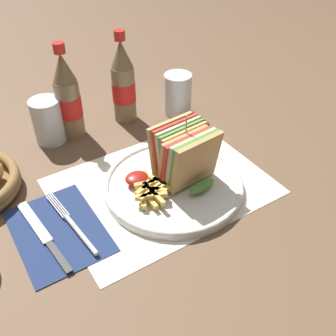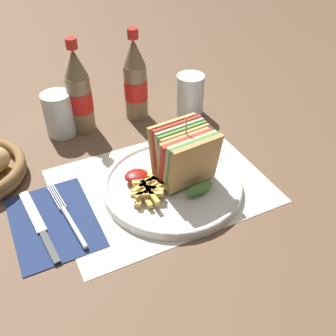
{
  "view_description": "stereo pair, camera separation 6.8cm",
  "coord_description": "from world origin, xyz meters",
  "px_view_note": "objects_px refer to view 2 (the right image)",
  "views": [
    {
      "loc": [
        -0.35,
        -0.48,
        0.54
      ],
      "look_at": [
        -0.02,
        0.04,
        0.04
      ],
      "focal_mm": 42.0,
      "sensor_mm": 36.0,
      "label": 1
    },
    {
      "loc": [
        -0.3,
        -0.52,
        0.54
      ],
      "look_at": [
        -0.02,
        0.04,
        0.04
      ],
      "focal_mm": 42.0,
      "sensor_mm": 36.0,
      "label": 2
    }
  ],
  "objects_px": {
    "glass_far": "(59,117)",
    "glass_near": "(190,95)",
    "fork": "(70,220)",
    "coke_bottle_near": "(79,93)",
    "plate_main": "(172,185)",
    "knife": "(39,225)",
    "coke_bottle_far": "(135,82)",
    "club_sandwich": "(186,156)"
  },
  "relations": [
    {
      "from": "club_sandwich",
      "to": "knife",
      "type": "height_order",
      "value": "club_sandwich"
    },
    {
      "from": "knife",
      "to": "glass_far",
      "type": "bearing_deg",
      "value": 62.46
    },
    {
      "from": "club_sandwich",
      "to": "fork",
      "type": "relative_size",
      "value": 0.78
    },
    {
      "from": "fork",
      "to": "coke_bottle_near",
      "type": "bearing_deg",
      "value": 63.06
    },
    {
      "from": "knife",
      "to": "fork",
      "type": "bearing_deg",
      "value": -21.57
    },
    {
      "from": "plate_main",
      "to": "coke_bottle_far",
      "type": "xyz_separation_m",
      "value": [
        0.05,
        0.29,
        0.09
      ]
    },
    {
      "from": "plate_main",
      "to": "knife",
      "type": "bearing_deg",
      "value": 177.26
    },
    {
      "from": "glass_far",
      "to": "glass_near",
      "type": "bearing_deg",
      "value": -9.45
    },
    {
      "from": "fork",
      "to": "coke_bottle_near",
      "type": "height_order",
      "value": "coke_bottle_near"
    },
    {
      "from": "fork",
      "to": "club_sandwich",
      "type": "bearing_deg",
      "value": -4.53
    },
    {
      "from": "fork",
      "to": "glass_near",
      "type": "distance_m",
      "value": 0.46
    },
    {
      "from": "coke_bottle_far",
      "to": "glass_near",
      "type": "height_order",
      "value": "coke_bottle_far"
    },
    {
      "from": "plate_main",
      "to": "knife",
      "type": "distance_m",
      "value": 0.27
    },
    {
      "from": "fork",
      "to": "knife",
      "type": "relative_size",
      "value": 0.91
    },
    {
      "from": "knife",
      "to": "glass_near",
      "type": "relative_size",
      "value": 1.92
    },
    {
      "from": "glass_near",
      "to": "knife",
      "type": "bearing_deg",
      "value": -151.93
    },
    {
      "from": "club_sandwich",
      "to": "glass_far",
      "type": "relative_size",
      "value": 1.37
    },
    {
      "from": "glass_near",
      "to": "coke_bottle_far",
      "type": "bearing_deg",
      "value": 160.75
    },
    {
      "from": "coke_bottle_far",
      "to": "glass_far",
      "type": "bearing_deg",
      "value": 177.43
    },
    {
      "from": "knife",
      "to": "glass_far",
      "type": "height_order",
      "value": "glass_far"
    },
    {
      "from": "coke_bottle_far",
      "to": "knife",
      "type": "bearing_deg",
      "value": -138.0
    },
    {
      "from": "coke_bottle_far",
      "to": "club_sandwich",
      "type": "bearing_deg",
      "value": -93.24
    },
    {
      "from": "glass_far",
      "to": "knife",
      "type": "bearing_deg",
      "value": -112.01
    },
    {
      "from": "fork",
      "to": "glass_far",
      "type": "height_order",
      "value": "glass_far"
    },
    {
      "from": "fork",
      "to": "knife",
      "type": "height_order",
      "value": "fork"
    },
    {
      "from": "coke_bottle_near",
      "to": "coke_bottle_far",
      "type": "relative_size",
      "value": 1.0
    },
    {
      "from": "glass_far",
      "to": "fork",
      "type": "bearing_deg",
      "value": -101.71
    },
    {
      "from": "club_sandwich",
      "to": "glass_far",
      "type": "height_order",
      "value": "club_sandwich"
    },
    {
      "from": "knife",
      "to": "coke_bottle_far",
      "type": "distance_m",
      "value": 0.43
    },
    {
      "from": "club_sandwich",
      "to": "knife",
      "type": "relative_size",
      "value": 0.71
    },
    {
      "from": "plate_main",
      "to": "glass_near",
      "type": "relative_size",
      "value": 2.67
    },
    {
      "from": "plate_main",
      "to": "coke_bottle_far",
      "type": "bearing_deg",
      "value": 81.13
    },
    {
      "from": "plate_main",
      "to": "knife",
      "type": "height_order",
      "value": "plate_main"
    },
    {
      "from": "coke_bottle_far",
      "to": "glass_far",
      "type": "distance_m",
      "value": 0.2
    },
    {
      "from": "club_sandwich",
      "to": "glass_far",
      "type": "distance_m",
      "value": 0.35
    },
    {
      "from": "club_sandwich",
      "to": "coke_bottle_far",
      "type": "relative_size",
      "value": 0.64
    },
    {
      "from": "club_sandwich",
      "to": "glass_far",
      "type": "xyz_separation_m",
      "value": [
        -0.18,
        0.3,
        -0.03
      ]
    },
    {
      "from": "plate_main",
      "to": "glass_far",
      "type": "height_order",
      "value": "glass_far"
    },
    {
      "from": "club_sandwich",
      "to": "glass_near",
      "type": "xyz_separation_m",
      "value": [
        0.15,
        0.25,
        -0.02
      ]
    },
    {
      "from": "knife",
      "to": "glass_near",
      "type": "bearing_deg",
      "value": 22.54
    },
    {
      "from": "coke_bottle_near",
      "to": "glass_near",
      "type": "relative_size",
      "value": 2.15
    },
    {
      "from": "plate_main",
      "to": "glass_near",
      "type": "bearing_deg",
      "value": 54.75
    }
  ]
}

